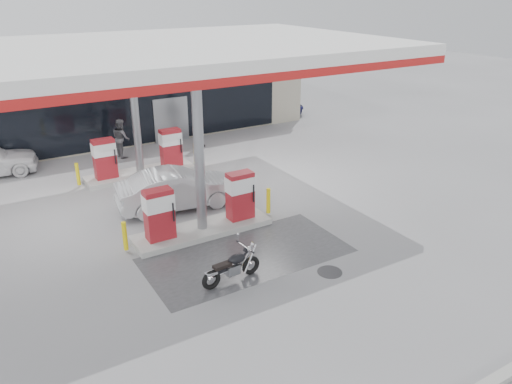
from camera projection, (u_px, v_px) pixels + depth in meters
ground at (232, 259)px, 14.48m from camera, size 90.00×90.00×0.00m
wet_patch at (247, 255)px, 14.72m from camera, size 6.00×3.00×0.00m
drain_cover at (330, 272)px, 13.85m from camera, size 0.70×0.70×0.01m
store_building at (88, 94)px, 26.30m from camera, size 22.00×8.22×4.00m
canopy at (157, 54)px, 16.39m from camera, size 16.00×10.02×5.51m
pump_island_near at (202, 212)px, 15.79m from camera, size 5.14×1.30×1.78m
pump_island_far at (139, 159)px, 20.53m from camera, size 5.14×1.30×1.78m
parked_motorcycle at (232, 268)px, 13.29m from camera, size 1.81×0.69×0.93m
attendant at (121, 138)px, 22.73m from camera, size 0.73×0.91×1.77m
hatchback_silver at (178, 189)px, 17.58m from camera, size 4.42×2.04×1.40m
parked_car_right at (267, 105)px, 30.06m from camera, size 4.82×3.56×1.22m
biker_walking at (199, 129)px, 23.94m from camera, size 1.14×1.08×1.89m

